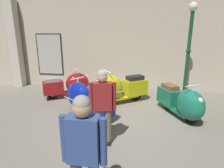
# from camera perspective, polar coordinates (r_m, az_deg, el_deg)

# --- Properties ---
(ground_plane) EXTENTS (60.00, 60.00, 0.00)m
(ground_plane) POSITION_cam_1_polar(r_m,az_deg,el_deg) (4.81, 0.15, -12.14)
(ground_plane) COLOR slate
(showroom_back_wall) EXTENTS (18.00, 0.63, 3.46)m
(showroom_back_wall) POSITION_cam_1_polar(r_m,az_deg,el_deg) (7.51, 2.15, 11.80)
(showroom_back_wall) COLOR #BCB29E
(showroom_back_wall) RESTS_ON ground
(scooter_0) EXTENTS (1.58, 1.18, 0.96)m
(scooter_0) POSITION_cam_1_polar(r_m,az_deg,el_deg) (6.72, -12.48, -0.24)
(scooter_0) COLOR black
(scooter_0) RESTS_ON ground
(scooter_1) EXTENTS (1.60, 1.33, 1.00)m
(scooter_1) POSITION_cam_1_polar(r_m,az_deg,el_deg) (5.23, -8.16, -4.45)
(scooter_1) COLOR black
(scooter_1) RESTS_ON ground
(scooter_2) EXTENTS (1.78, 1.43, 1.10)m
(scooter_2) POSITION_cam_1_polar(r_m,az_deg,el_deg) (5.92, 1.49, -1.40)
(scooter_2) COLOR black
(scooter_2) RESTS_ON ground
(scooter_3) EXTENTS (1.13, 1.68, 1.00)m
(scooter_3) POSITION_cam_1_polar(r_m,az_deg,el_deg) (5.26, 20.64, -5.20)
(scooter_3) COLOR black
(scooter_3) RESTS_ON ground
(lamppost) EXTENTS (0.28, 0.28, 3.08)m
(lamppost) POSITION_cam_1_polar(r_m,az_deg,el_deg) (6.53, 22.07, 9.41)
(lamppost) COLOR #144728
(lamppost) RESTS_ON ground
(visitor_0) EXTENTS (0.54, 0.26, 1.60)m
(visitor_0) POSITION_cam_1_polar(r_m,az_deg,el_deg) (2.32, -8.46, -19.31)
(visitor_0) COLOR black
(visitor_0) RESTS_ON ground
(visitor_1) EXTENTS (0.52, 0.29, 1.55)m
(visitor_1) POSITION_cam_1_polar(r_m,az_deg,el_deg) (3.69, -2.84, -5.72)
(visitor_1) COLOR black
(visitor_1) RESTS_ON ground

